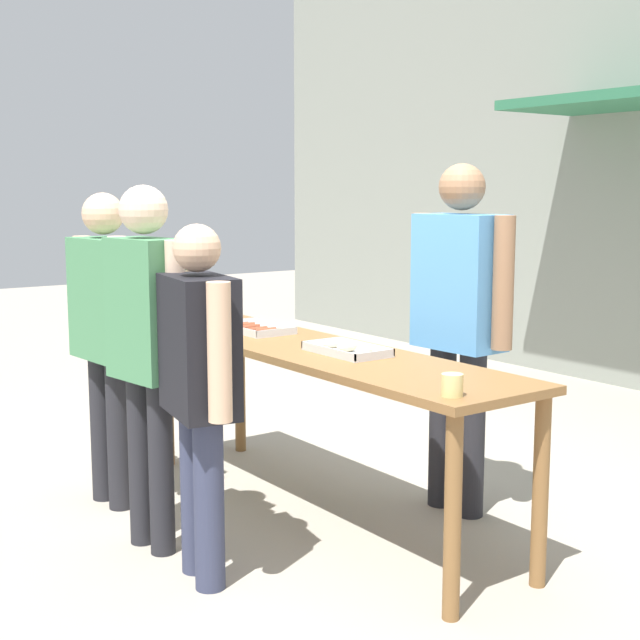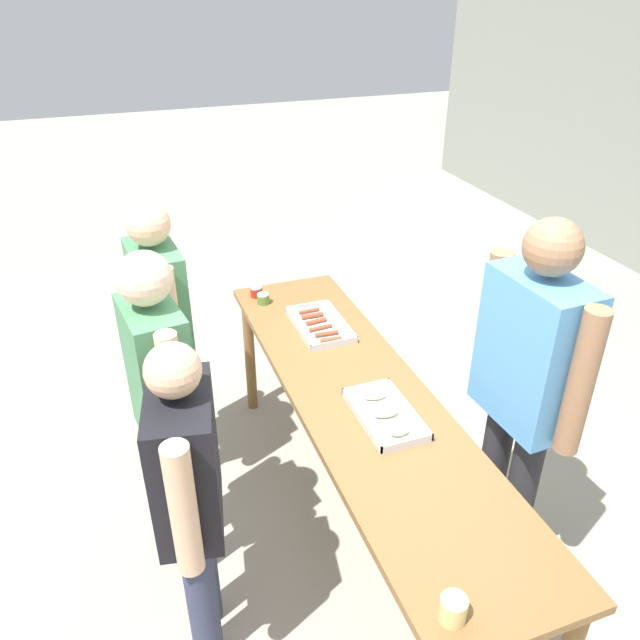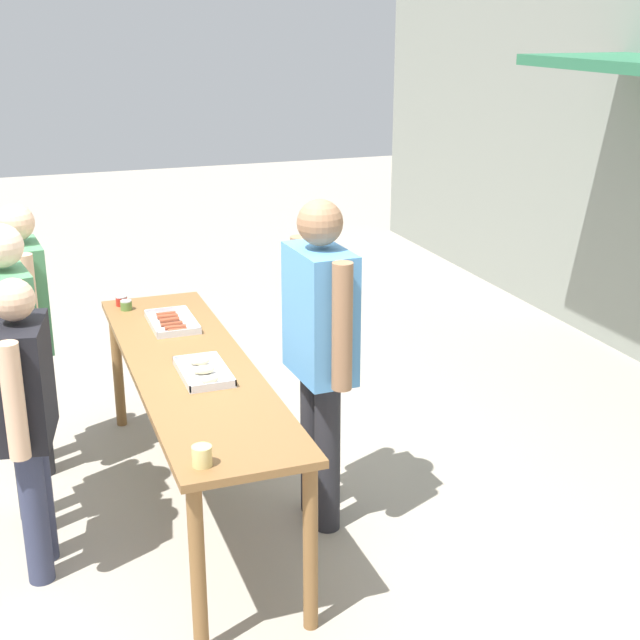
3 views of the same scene
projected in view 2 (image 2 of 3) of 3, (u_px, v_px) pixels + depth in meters
name	position (u px, v px, depth m)	size (l,w,h in m)	color
ground_plane	(357.00, 527.00, 3.43)	(24.00, 24.00, 0.00)	#A39989
serving_table	(362.00, 414.00, 3.04)	(2.64, 0.65, 0.89)	brown
food_tray_sausages	(320.00, 326.00, 3.55)	(0.47, 0.27, 0.04)	silver
food_tray_buns	(385.00, 414.00, 2.84)	(0.45, 0.25, 0.06)	silver
condiment_jar_mustard	(256.00, 292.00, 3.88)	(0.08, 0.08, 0.06)	#B22319
condiment_jar_ketchup	(263.00, 299.00, 3.80)	(0.08, 0.08, 0.06)	#567A38
beer_cup	(453.00, 609.00, 1.95)	(0.09, 0.09, 0.09)	#DBC67A
person_server_behind_table	(527.00, 378.00, 2.77)	(0.68, 0.28, 1.84)	#232328
person_customer_holding_hotdog	(163.00, 326.00, 3.35)	(0.63, 0.27, 1.70)	#232328
person_customer_with_cup	(189.00, 486.00, 2.43)	(0.62, 0.32, 1.57)	#333851
person_customer_waiting_in_line	(162.00, 397.00, 2.74)	(0.57, 0.27, 1.73)	#232328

